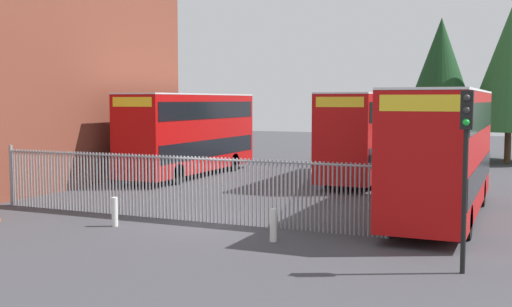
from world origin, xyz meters
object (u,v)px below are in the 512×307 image
double_decker_bus_behind_fence_left (191,131)px  bollard_center_front (273,225)px  double_decker_bus_behind_fence_right (368,133)px  bollard_near_left (115,212)px  double_decker_bus_near_gate (443,148)px  traffic_light_kerbside (466,147)px

double_decker_bus_behind_fence_left → bollard_center_front: double_decker_bus_behind_fence_left is taller
double_decker_bus_behind_fence_right → bollard_near_left: bearing=-107.6°
double_decker_bus_near_gate → bollard_center_front: double_decker_bus_near_gate is taller
double_decker_bus_behind_fence_right → bollard_center_front: bearing=-87.0°
double_decker_bus_near_gate → bollard_near_left: bearing=-148.4°
bollard_center_front → traffic_light_kerbside: (5.33, -1.32, 2.51)m
bollard_near_left → double_decker_bus_behind_fence_left: bearing=109.0°
double_decker_bus_behind_fence_right → traffic_light_kerbside: 17.39m
double_decker_bus_behind_fence_left → traffic_light_kerbside: double_decker_bus_behind_fence_left is taller
traffic_light_kerbside → bollard_near_left: bearing=173.1°
double_decker_bus_behind_fence_left → bollard_near_left: 13.75m
double_decker_bus_near_gate → double_decker_bus_behind_fence_right: (-4.77, 9.11, 0.00)m
bollard_center_front → double_decker_bus_behind_fence_right: bearing=93.0°
double_decker_bus_behind_fence_left → double_decker_bus_behind_fence_right: 9.41m
double_decker_bus_behind_fence_right → bollard_center_front: double_decker_bus_behind_fence_right is taller
double_decker_bus_behind_fence_left → bollard_near_left: (4.44, -12.87, -1.95)m
traffic_light_kerbside → double_decker_bus_behind_fence_left: bearing=137.2°
double_decker_bus_behind_fence_right → traffic_light_kerbside: bearing=-69.4°
double_decker_bus_behind_fence_right → bollard_near_left: double_decker_bus_behind_fence_right is taller
bollard_near_left → traffic_light_kerbside: size_ratio=0.22×
traffic_light_kerbside → double_decker_bus_behind_fence_right: bearing=110.6°
bollard_center_front → traffic_light_kerbside: bearing=-13.9°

